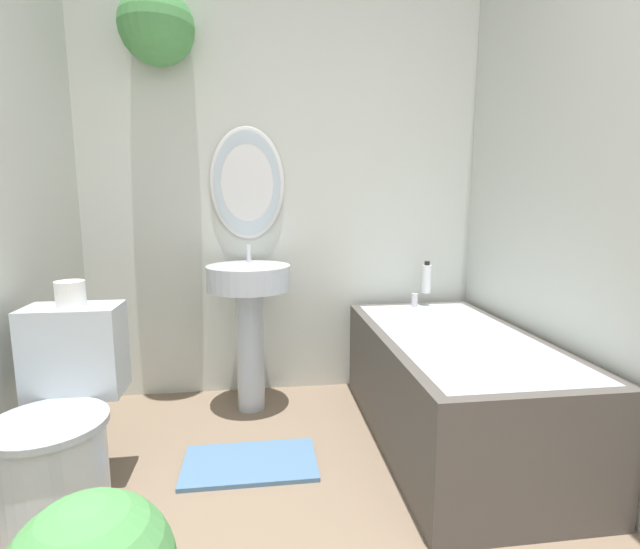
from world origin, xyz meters
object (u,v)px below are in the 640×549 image
Objects in this scene: toilet at (60,431)px; pedestal_sink at (249,305)px; shampoo_bottle at (427,278)px; toilet_paper_roll at (70,294)px; bathtub at (454,386)px.

pedestal_sink reaches higher than toilet.
shampoo_bottle is 1.75× the size of toilet_paper_roll.
toilet is at bearing -169.09° from bathtub.
toilet_paper_roll is (-1.66, -0.13, 0.52)m from bathtub.
pedestal_sink reaches higher than toilet_paper_roll.
toilet is 0.53× the size of bathtub.
toilet_paper_roll reaches higher than shampoo_bottle.
bathtub is (0.98, -0.49, -0.32)m from pedestal_sink.
bathtub is 1.74m from toilet_paper_roll.
toilet_paper_roll reaches higher than toilet.
bathtub is 12.83× the size of toilet_paper_roll.
toilet is 6.83× the size of toilet_paper_roll.
bathtub is 0.76m from shampoo_bottle.
toilet is 1.69m from bathtub.
shampoo_bottle is at bearing 82.91° from bathtub.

